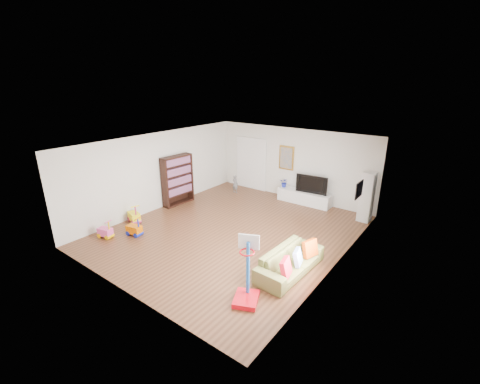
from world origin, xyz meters
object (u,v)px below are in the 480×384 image
Objects in this scene: sofa at (290,261)px; basketball_hoop at (246,271)px; bookshelf at (178,180)px; media_console at (304,197)px.

basketball_hoop reaches higher than sofa.
media_console is at bearing 39.51° from bookshelf.
sofa is at bearing 57.89° from basketball_hoop.
media_console is 1.00× the size of sofa.
sofa is 1.39× the size of basketball_hoop.
media_console is 1.11× the size of bookshelf.
sofa is at bearing -68.61° from media_console.
bookshelf reaches higher than sofa.
bookshelf is (-3.73, -2.82, 0.68)m from media_console.
media_console is at bearing 80.62° from basketball_hoop.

